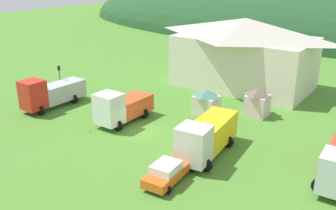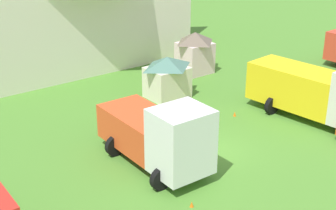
{
  "view_description": "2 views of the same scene",
  "coord_description": "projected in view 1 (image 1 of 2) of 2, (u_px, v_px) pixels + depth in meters",
  "views": [
    {
      "loc": [
        21.61,
        -26.53,
        15.57
      ],
      "look_at": [
        1.35,
        2.24,
        2.38
      ],
      "focal_mm": 40.22,
      "sensor_mm": 36.0,
      "label": 1
    },
    {
      "loc": [
        -15.86,
        -16.82,
        12.17
      ],
      "look_at": [
        -1.82,
        1.5,
        2.56
      ],
      "focal_mm": 52.6,
      "sensor_mm": 36.0,
      "label": 2
    }
  ],
  "objects": [
    {
      "name": "traffic_light_west",
      "position": [
        60.0,
        79.0,
        45.24
      ],
      "size": [
        0.2,
        0.32,
        4.26
      ],
      "color": "#4C4C51",
      "rests_on": "ground"
    },
    {
      "name": "flatbed_truck_yellow",
      "position": [
        206.0,
        136.0,
        32.09
      ],
      "size": [
        3.81,
        8.19,
        3.62
      ],
      "rotation": [
        0.0,
        0.0,
        -1.47
      ],
      "color": "silver",
      "rests_on": "ground"
    },
    {
      "name": "depot_building",
      "position": [
        244.0,
        52.0,
        49.68
      ],
      "size": [
        18.56,
        11.18,
        9.12
      ],
      "color": "silver",
      "rests_on": "ground"
    },
    {
      "name": "play_shed_pink",
      "position": [
        257.0,
        102.0,
        40.72
      ],
      "size": [
        2.47,
        2.32,
        3.14
      ],
      "color": "beige",
      "rests_on": "ground"
    },
    {
      "name": "traffic_cone_near_pickup",
      "position": [
        90.0,
        132.0,
        37.18
      ],
      "size": [
        0.36,
        0.36,
        0.5
      ],
      "primitive_type": "cone",
      "color": "orange",
      "rests_on": "ground"
    },
    {
      "name": "play_shed_cream",
      "position": [
        206.0,
        102.0,
        41.22
      ],
      "size": [
        2.78,
        2.31,
        2.79
      ],
      "color": "beige",
      "rests_on": "ground"
    },
    {
      "name": "forested_hill_backdrop",
      "position": [
        328.0,
        31.0,
        93.4
      ],
      "size": [
        146.43,
        60.0,
        30.8
      ],
      "primitive_type": "ellipsoid",
      "color": "#234C28",
      "rests_on": "ground"
    },
    {
      "name": "crane_truck_red",
      "position": [
        50.0,
        93.0,
        43.0
      ],
      "size": [
        3.27,
        7.78,
        3.74
      ],
      "rotation": [
        0.0,
        0.0,
        -1.6
      ],
      "color": "red",
      "rests_on": "ground"
    },
    {
      "name": "ground_plane",
      "position": [
        144.0,
        131.0,
        37.43
      ],
      "size": [
        200.0,
        200.0,
        0.0
      ],
      "primitive_type": "plane",
      "color": "#4C842D"
    },
    {
      "name": "traffic_cone_mid_row",
      "position": [
        192.0,
        132.0,
        37.14
      ],
      "size": [
        0.36,
        0.36,
        0.58
      ],
      "primitive_type": "cone",
      "color": "orange",
      "rests_on": "ground"
    },
    {
      "name": "heavy_rig_white",
      "position": [
        121.0,
        107.0,
        38.82
      ],
      "size": [
        3.4,
        6.74,
        3.65
      ],
      "rotation": [
        0.0,
        0.0,
        -1.59
      ],
      "color": "white",
      "rests_on": "ground"
    },
    {
      "name": "service_pickup_orange",
      "position": [
        169.0,
        170.0,
        28.68
      ],
      "size": [
        2.59,
        5.49,
        1.66
      ],
      "rotation": [
        0.0,
        0.0,
        -1.5
      ],
      "color": "orange",
      "rests_on": "ground"
    }
  ]
}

